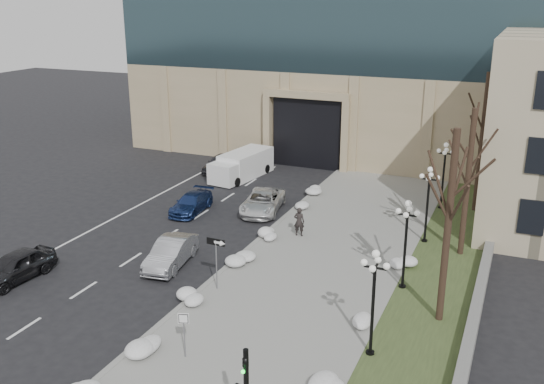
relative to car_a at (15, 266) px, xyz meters
The scene contains 28 objects.
sidewalk 16.36m from the car_a, 31.02° to the left, with size 9.00×40.00×0.12m, color gray.
curb 12.72m from the car_a, 41.54° to the left, with size 0.30×40.00×0.14m, color gray.
grass_strip 22.18m from the car_a, 22.33° to the left, with size 4.00×40.00×0.10m, color #344221.
stone_wall 24.80m from the car_a, 24.85° to the left, with size 0.50×30.00×0.70m, color slate.
car_a is the anchor object (origin of this frame).
car_b 8.04m from the car_a, 35.88° to the left, with size 1.58×4.54×1.50m, color #9D9FA5.
car_c 13.05m from the car_a, 76.10° to the left, with size 1.77×4.34×1.26m, color navy.
car_d 16.49m from the car_a, 62.53° to the left, with size 2.38×5.17×1.44m, color silver.
car_e 22.24m from the car_a, 89.12° to the left, with size 1.72×4.27×1.46m, color #313136.
pedestrian 16.14m from the car_a, 44.30° to the left, with size 0.66×0.44×1.82m, color black.
box_truck 21.60m from the car_a, 82.73° to the left, with size 3.07×6.70×2.05m.
one_way_sign 10.97m from the car_a, 16.17° to the left, with size 1.05×0.28×2.83m.
keep_sign 12.26m from the car_a, 13.34° to the right, with size 0.44×0.19×2.12m.
snow_clump_b 10.55m from the car_a, 18.22° to the right, with size 1.10×1.60×0.36m, color white.
snow_clump_c 9.82m from the car_a, ahead, with size 1.10×1.60×0.36m, color white.
snow_clump_d 11.77m from the car_a, 32.52° to the left, with size 1.10×1.60×0.36m, color white.
snow_clump_e 14.12m from the car_a, 45.27° to the left, with size 1.10×1.60×0.36m, color white.
snow_clump_f 18.36m from the car_a, 57.45° to the left, with size 1.10×1.60×0.36m, color white.
snow_clump_g 21.97m from the car_a, 63.59° to the left, with size 1.10×1.60×0.36m, color white.
snow_clump_i 18.40m from the car_a, ahead, with size 1.10×1.60×0.36m, color white.
snow_clump_j 20.54m from the car_a, 26.78° to the left, with size 1.10×1.60×0.36m, color white.
lamppost_a 18.95m from the car_a, ahead, with size 1.18×1.18×4.76m.
lamppost_b 20.17m from the car_a, 20.21° to the left, with size 1.18×1.18×4.76m.
lamppost_c 23.22m from the car_a, 35.52° to the left, with size 1.18×1.18×4.76m.
lamppost_d 27.49m from the car_a, 46.65° to the left, with size 1.18×1.18×4.76m.
tree_near 22.05m from the car_a, 11.89° to the left, with size 3.20×3.20×9.00m.
tree_mid 24.86m from the car_a, 30.60° to the left, with size 3.20×3.20×8.50m.
tree_far 29.79m from the car_a, 44.19° to the left, with size 3.20×3.20×9.50m.
Camera 1 is at (13.10, -15.58, 14.28)m, focal length 40.00 mm.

